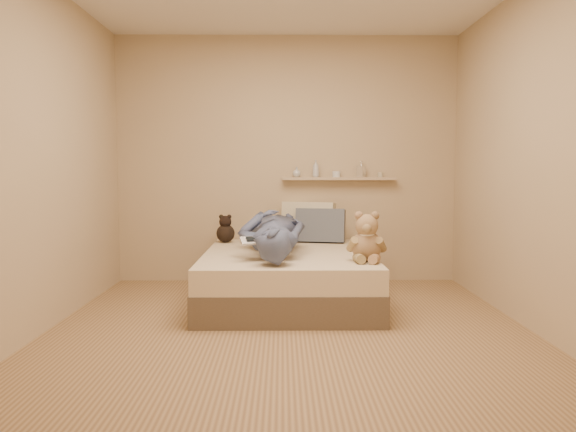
{
  "coord_description": "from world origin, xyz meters",
  "views": [
    {
      "loc": [
        -0.05,
        -4.1,
        1.19
      ],
      "look_at": [
        0.0,
        0.65,
        0.8
      ],
      "focal_mm": 35.0,
      "sensor_mm": 36.0,
      "label": 1
    }
  ],
  "objects_px": {
    "teddy_bear": "(367,241)",
    "pillow_cream": "(308,222)",
    "dark_plush": "(225,230)",
    "person": "(273,231)",
    "pillow_grey": "(320,226)",
    "game_console": "(252,240)",
    "bed": "(288,277)",
    "wall_shelf": "(339,179)"
  },
  "relations": [
    {
      "from": "teddy_bear",
      "to": "person",
      "type": "xyz_separation_m",
      "value": [
        -0.77,
        0.49,
        0.03
      ]
    },
    {
      "from": "dark_plush",
      "to": "wall_shelf",
      "type": "bearing_deg",
      "value": 11.07
    },
    {
      "from": "bed",
      "to": "person",
      "type": "bearing_deg",
      "value": -163.35
    },
    {
      "from": "game_console",
      "to": "pillow_grey",
      "type": "height_order",
      "value": "pillow_grey"
    },
    {
      "from": "teddy_bear",
      "to": "wall_shelf",
      "type": "xyz_separation_m",
      "value": [
        -0.08,
        1.44,
        0.48
      ]
    },
    {
      "from": "bed",
      "to": "person",
      "type": "height_order",
      "value": "person"
    },
    {
      "from": "dark_plush",
      "to": "person",
      "type": "height_order",
      "value": "person"
    },
    {
      "from": "pillow_grey",
      "to": "game_console",
      "type": "bearing_deg",
      "value": -117.53
    },
    {
      "from": "pillow_grey",
      "to": "teddy_bear",
      "type": "bearing_deg",
      "value": -76.55
    },
    {
      "from": "person",
      "to": "wall_shelf",
      "type": "xyz_separation_m",
      "value": [
        0.68,
        0.95,
        0.45
      ]
    },
    {
      "from": "game_console",
      "to": "pillow_cream",
      "type": "relative_size",
      "value": 0.38
    },
    {
      "from": "teddy_bear",
      "to": "person",
      "type": "relative_size",
      "value": 0.25
    },
    {
      "from": "game_console",
      "to": "person",
      "type": "height_order",
      "value": "person"
    },
    {
      "from": "dark_plush",
      "to": "person",
      "type": "distance_m",
      "value": 0.88
    },
    {
      "from": "dark_plush",
      "to": "pillow_cream",
      "type": "xyz_separation_m",
      "value": [
        0.85,
        0.15,
        0.08
      ]
    },
    {
      "from": "dark_plush",
      "to": "wall_shelf",
      "type": "relative_size",
      "value": 0.24
    },
    {
      "from": "dark_plush",
      "to": "person",
      "type": "relative_size",
      "value": 0.18
    },
    {
      "from": "game_console",
      "to": "teddy_bear",
      "type": "height_order",
      "value": "teddy_bear"
    },
    {
      "from": "game_console",
      "to": "person",
      "type": "distance_m",
      "value": 0.51
    },
    {
      "from": "teddy_bear",
      "to": "pillow_cream",
      "type": "xyz_separation_m",
      "value": [
        -0.41,
        1.36,
        0.03
      ]
    },
    {
      "from": "game_console",
      "to": "teddy_bear",
      "type": "bearing_deg",
      "value": -0.29
    },
    {
      "from": "person",
      "to": "pillow_grey",
      "type": "bearing_deg",
      "value": -123.72
    },
    {
      "from": "pillow_cream",
      "to": "pillow_grey",
      "type": "bearing_deg",
      "value": -50.15
    },
    {
      "from": "game_console",
      "to": "pillow_grey",
      "type": "bearing_deg",
      "value": 62.47
    },
    {
      "from": "pillow_cream",
      "to": "pillow_grey",
      "type": "relative_size",
      "value": 1.1
    },
    {
      "from": "bed",
      "to": "person",
      "type": "distance_m",
      "value": 0.44
    },
    {
      "from": "teddy_bear",
      "to": "person",
      "type": "height_order",
      "value": "teddy_bear"
    },
    {
      "from": "teddy_bear",
      "to": "dark_plush",
      "type": "bearing_deg",
      "value": 136.26
    },
    {
      "from": "teddy_bear",
      "to": "pillow_cream",
      "type": "height_order",
      "value": "same"
    },
    {
      "from": "pillow_grey",
      "to": "wall_shelf",
      "type": "bearing_deg",
      "value": 46.46
    },
    {
      "from": "game_console",
      "to": "dark_plush",
      "type": "xyz_separation_m",
      "value": [
        -0.34,
        1.2,
        -0.05
      ]
    },
    {
      "from": "bed",
      "to": "pillow_grey",
      "type": "height_order",
      "value": "pillow_grey"
    },
    {
      "from": "bed",
      "to": "teddy_bear",
      "type": "bearing_deg",
      "value": -39.96
    },
    {
      "from": "game_console",
      "to": "wall_shelf",
      "type": "distance_m",
      "value": 1.73
    },
    {
      "from": "pillow_cream",
      "to": "pillow_grey",
      "type": "xyz_separation_m",
      "value": [
        0.12,
        -0.14,
        -0.03
      ]
    },
    {
      "from": "pillow_cream",
      "to": "wall_shelf",
      "type": "xyz_separation_m",
      "value": [
        0.32,
        0.08,
        0.45
      ]
    },
    {
      "from": "bed",
      "to": "pillow_cream",
      "type": "distance_m",
      "value": 0.96
    },
    {
      "from": "wall_shelf",
      "to": "game_console",
      "type": "bearing_deg",
      "value": -120.4
    },
    {
      "from": "dark_plush",
      "to": "pillow_cream",
      "type": "relative_size",
      "value": 0.53
    },
    {
      "from": "pillow_grey",
      "to": "wall_shelf",
      "type": "xyz_separation_m",
      "value": [
        0.21,
        0.22,
        0.48
      ]
    },
    {
      "from": "person",
      "to": "bed",
      "type": "bearing_deg",
      "value": -163.99
    },
    {
      "from": "teddy_bear",
      "to": "game_console",
      "type": "bearing_deg",
      "value": 179.71
    }
  ]
}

